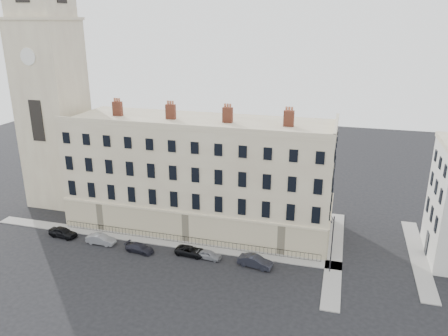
{
  "coord_description": "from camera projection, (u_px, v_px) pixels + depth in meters",
  "views": [
    {
      "loc": [
        12.73,
        -42.26,
        27.67
      ],
      "look_at": [
        -1.93,
        10.0,
        9.34
      ],
      "focal_mm": 35.0,
      "sensor_mm": 36.0,
      "label": 1
    }
  ],
  "objects": [
    {
      "name": "streetlamp",
      "position": [
        332.0,
        242.0,
        49.29
      ],
      "size": [
        0.46,
        1.52,
        7.1
      ],
      "rotation": [
        0.0,
        0.0,
        0.21
      ],
      "color": "#2D2C31",
      "rests_on": "ground"
    },
    {
      "name": "car_c",
      "position": [
        139.0,
        248.0,
        54.91
      ],
      "size": [
        3.94,
        2.01,
        1.09
      ],
      "primitive_type": "imported",
      "rotation": [
        0.0,
        0.0,
        1.44
      ],
      "color": "black",
      "rests_on": "ground"
    },
    {
      "name": "ground",
      "position": [
        217.0,
        272.0,
        50.66
      ],
      "size": [
        160.0,
        160.0,
        0.0
      ],
      "primitive_type": "plane",
      "color": "black",
      "rests_on": "ground"
    },
    {
      "name": "car_f",
      "position": [
        255.0,
        261.0,
        51.57
      ],
      "size": [
        4.33,
        2.13,
        1.37
      ],
      "primitive_type": "imported",
      "rotation": [
        0.0,
        0.0,
        1.4
      ],
      "color": "black",
      "rests_on": "ground"
    },
    {
      "name": "car_e",
      "position": [
        209.0,
        255.0,
        53.34
      ],
      "size": [
        3.33,
        1.63,
        1.1
      ],
      "primitive_type": "imported",
      "rotation": [
        0.0,
        0.0,
        1.46
      ],
      "color": "gray",
      "rests_on": "ground"
    },
    {
      "name": "railings",
      "position": [
        185.0,
        240.0,
        56.95
      ],
      "size": [
        35.0,
        0.04,
        0.96
      ],
      "color": "black",
      "rests_on": "ground"
    },
    {
      "name": "car_d",
      "position": [
        191.0,
        251.0,
        54.18
      ],
      "size": [
        4.07,
        2.09,
        1.1
      ],
      "primitive_type": "imported",
      "rotation": [
        0.0,
        0.0,
        1.5
      ],
      "color": "black",
      "rests_on": "ground"
    },
    {
      "name": "pavement_terrace",
      "position": [
        155.0,
        241.0,
        57.76
      ],
      "size": [
        48.0,
        2.0,
        0.12
      ],
      "primitive_type": "cube",
      "color": "gray",
      "rests_on": "ground"
    },
    {
      "name": "pavement_adjacent",
      "position": [
        418.0,
        256.0,
        53.88
      ],
      "size": [
        2.0,
        20.0,
        0.12
      ],
      "primitive_type": "cube",
      "color": "gray",
      "rests_on": "ground"
    },
    {
      "name": "car_b",
      "position": [
        101.0,
        239.0,
        56.89
      ],
      "size": [
        3.89,
        1.41,
        1.28
      ],
      "primitive_type": "imported",
      "rotation": [
        0.0,
        0.0,
        1.55
      ],
      "color": "gray",
      "rests_on": "ground"
    },
    {
      "name": "church_tower",
      "position": [
        50.0,
        84.0,
        65.14
      ],
      "size": [
        8.0,
        8.13,
        44.0
      ],
      "color": "#BEAC8D",
      "rests_on": "ground"
    },
    {
      "name": "car_a",
      "position": [
        63.0,
        232.0,
        58.72
      ],
      "size": [
        4.14,
        2.05,
        1.36
      ],
      "primitive_type": "imported",
      "rotation": [
        0.0,
        0.0,
        1.46
      ],
      "color": "black",
      "rests_on": "ground"
    },
    {
      "name": "pavement_east_return",
      "position": [
        334.0,
        253.0,
        54.61
      ],
      "size": [
        2.0,
        24.0,
        0.12
      ],
      "primitive_type": "cube",
      "color": "gray",
      "rests_on": "ground"
    },
    {
      "name": "terrace",
      "position": [
        200.0,
        174.0,
        60.71
      ],
      "size": [
        36.22,
        12.22,
        17.0
      ],
      "color": "#BEAC8D",
      "rests_on": "ground"
    }
  ]
}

